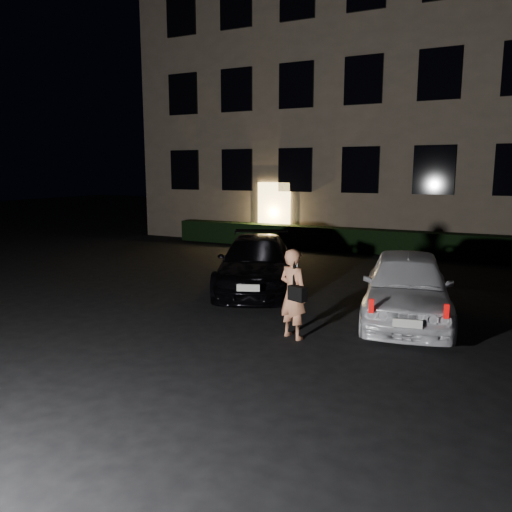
% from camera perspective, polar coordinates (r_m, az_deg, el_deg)
% --- Properties ---
extents(ground, '(80.00, 80.00, 0.00)m').
position_cam_1_polar(ground, '(9.49, -5.59, -8.63)').
color(ground, black).
rests_on(ground, ground).
extents(building, '(20.00, 8.11, 12.00)m').
position_cam_1_polar(building, '(23.33, 14.67, 16.88)').
color(building, '#726451').
rests_on(building, ground).
extents(hedge, '(15.00, 0.70, 0.85)m').
position_cam_1_polar(hedge, '(18.94, 11.23, 1.80)').
color(hedge, black).
rests_on(hedge, ground).
extents(sedan, '(3.40, 4.89, 1.31)m').
position_cam_1_polar(sedan, '(12.66, 0.04, -0.83)').
color(sedan, black).
rests_on(sedan, ground).
extents(hatch, '(2.35, 4.35, 1.41)m').
position_cam_1_polar(hatch, '(10.45, 16.84, -3.29)').
color(hatch, white).
rests_on(hatch, ground).
extents(man, '(0.70, 0.60, 1.63)m').
position_cam_1_polar(man, '(8.93, 4.29, -4.31)').
color(man, '#EE9569').
rests_on(man, ground).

